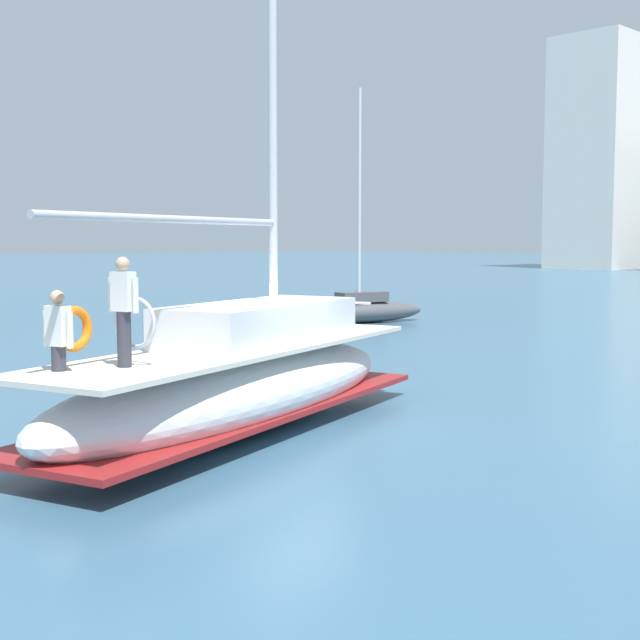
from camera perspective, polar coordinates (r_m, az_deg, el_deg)
name	(u,v)px	position (r m, az deg, el deg)	size (l,w,h in m)	color
ground_plane	(279,424)	(15.83, -2.66, -6.78)	(400.00, 400.00, 0.00)	#38607A
main_sailboat	(240,378)	(15.22, -5.23, -3.75)	(5.07, 9.88, 14.39)	silver
moored_sloop_near	(366,308)	(35.32, 3.04, 0.80)	(2.56, 5.38, 9.26)	#4C4C51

